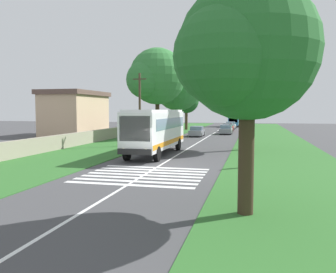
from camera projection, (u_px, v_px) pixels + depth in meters
The scene contains 21 objects.
ground at pixel (156, 168), 22.68m from camera, with size 160.00×160.00×0.00m, color #424244.
grass_verge_left at pixel (120, 143), 39.13m from camera, with size 120.00×8.00×0.04m, color #2D6628.
grass_verge_right at pixel (275, 147), 35.33m from camera, with size 120.00×8.00×0.04m, color #2D6628.
centre_line at pixel (194, 145), 37.23m from camera, with size 110.00×0.16×0.01m, color silver.
coach_bus at pixel (156, 129), 29.40m from camera, with size 11.16×2.62×3.73m.
zebra_crossing at pixel (144, 175), 20.20m from camera, with size 5.85×6.80×0.01m.
trailing_car_0 at pixel (197, 132), 49.66m from camera, with size 4.30×1.78×1.43m.
trailing_car_1 at pixel (226, 130), 54.13m from camera, with size 4.30×1.78×1.43m.
trailing_car_2 at pixel (228, 128), 61.01m from camera, with size 4.30×1.78×1.43m.
trailing_car_3 at pixel (231, 126), 68.76m from camera, with size 4.30×1.78×1.43m.
trailing_minibus_0 at pixel (234, 120), 76.44m from camera, with size 6.00×2.14×2.53m.
roadside_tree_left_0 at pixel (186, 101), 65.59m from camera, with size 5.47×4.64×7.69m.
roadside_tree_left_1 at pixel (156, 78), 46.35m from camera, with size 8.52×7.40×11.76m.
roadside_tree_left_2 at pixel (177, 88), 54.86m from camera, with size 8.65×7.35×10.87m.
roadside_tree_right_0 at pixel (248, 96), 80.29m from camera, with size 5.58×4.70×9.33m.
roadside_tree_right_1 at pixel (245, 73), 32.33m from camera, with size 6.48×5.18×9.82m.
roadside_tree_right_2 at pixel (244, 54), 12.17m from camera, with size 5.69×4.87×8.18m.
utility_pole at pixel (140, 108), 36.33m from camera, with size 0.24×1.40×7.41m.
roadside_wall at pixel (109, 134), 44.72m from camera, with size 70.00×0.40×1.35m, color #9E937F.
roadside_building at pixel (75, 113), 52.38m from camera, with size 11.36×6.69×6.46m.
pedestrian at pixel (246, 154), 22.58m from camera, with size 0.34×0.34×1.69m.
Camera 1 is at (-21.67, -5.99, 3.73)m, focal length 37.87 mm.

